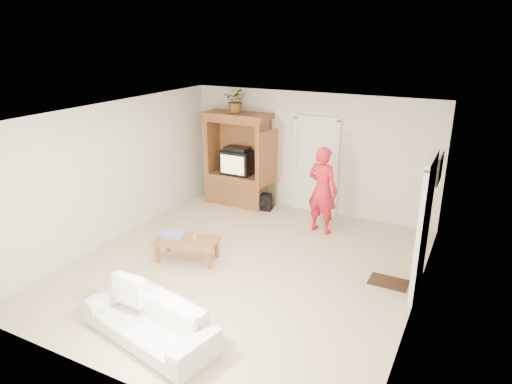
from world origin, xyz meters
The scene contains 19 objects.
floor centered at (0.00, 0.00, 0.00)m, with size 6.00×6.00×0.00m, color #C9B186.
ceiling centered at (0.00, 0.00, 2.60)m, with size 6.00×6.00×0.00m, color white.
wall_back centered at (0.00, 3.00, 1.30)m, with size 5.50×5.50×0.00m, color silver.
wall_front centered at (0.00, -3.00, 1.30)m, with size 5.50×5.50×0.00m, color silver.
wall_left centered at (-2.75, 0.00, 1.30)m, with size 6.00×6.00×0.00m, color silver.
wall_right centered at (2.75, 0.00, 1.30)m, with size 6.00×6.00×0.00m, color silver.
armoire centered at (-1.58, 2.66, 0.91)m, with size 1.82×1.14×2.10m.
door_back centered at (0.15, 2.97, 1.02)m, with size 0.85×0.05×2.04m, color white.
doorway_right centered at (2.73, 0.60, 1.02)m, with size 0.05×0.90×2.04m, color black.
framed_picture centered at (2.73, 1.90, 1.60)m, with size 0.03×0.60×0.48m, color black.
doormat centered at (2.30, 0.60, 0.01)m, with size 0.60×0.40×0.02m, color #382316.
plant centered at (-1.60, 2.63, 2.37)m, with size 0.48×0.42×0.54m, color #4C7238.
man centered at (0.66, 2.00, 0.87)m, with size 0.63×0.42×1.74m, color red.
sofa centered at (-0.14, -2.25, 0.28)m, with size 1.90×0.74×0.55m, color silver.
coffee_table centered at (-1.00, -0.22, 0.34)m, with size 1.17×0.82×0.40m.
towel centered at (-1.27, -0.22, 0.44)m, with size 0.38×0.28×0.08m, color #C9438C.
candle centered at (-0.85, -0.17, 0.45)m, with size 0.08×0.08×0.10m, color tan.
backpack_black centered at (-0.83, 2.49, 0.19)m, with size 0.31×0.18×0.38m, color black, non-canonical shape.
backpack_olive centered at (-0.92, 2.85, 0.31)m, with size 0.33×0.24×0.63m, color #47442B, non-canonical shape.
Camera 1 is at (3.33, -6.03, 3.78)m, focal length 32.00 mm.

